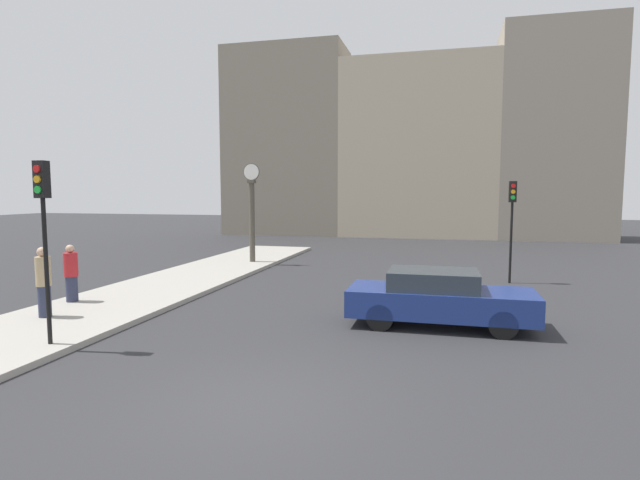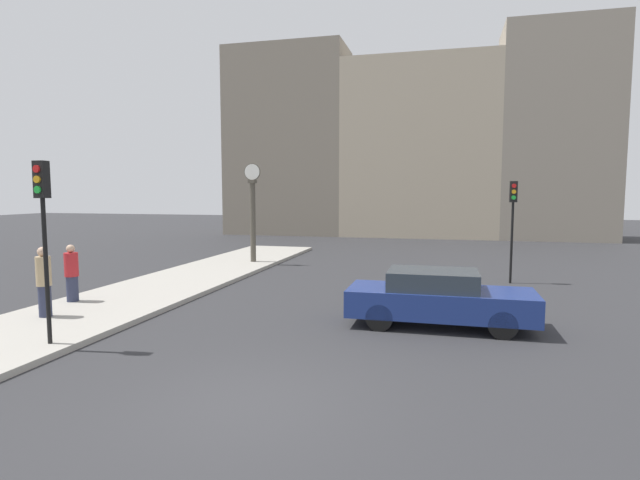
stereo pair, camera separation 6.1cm
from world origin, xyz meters
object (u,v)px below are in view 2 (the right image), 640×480
street_clock (253,211)px  pedestrian_tan_coat (44,282)px  pedestrian_red_top (72,273)px  sedan_car (438,298)px  traffic_light_far (513,210)px  traffic_light_near (43,214)px

street_clock → pedestrian_tan_coat: bearing=-97.0°
pedestrian_tan_coat → pedestrian_red_top: bearing=110.3°
sedan_car → traffic_light_far: size_ratio=1.21×
traffic_light_near → traffic_light_far: 14.88m
sedan_car → traffic_light_far: bearing=69.8°
street_clock → traffic_light_far: bearing=-10.8°
sedan_car → pedestrian_tan_coat: 9.99m
pedestrian_tan_coat → pedestrian_red_top: 1.81m
traffic_light_near → pedestrian_tan_coat: size_ratio=2.12×
traffic_light_near → pedestrian_red_top: (-2.49, 3.58, -1.91)m
traffic_light_far → pedestrian_tan_coat: 15.14m
sedan_car → pedestrian_tan_coat: pedestrian_tan_coat is taller
traffic_light_far → sedan_car: bearing=-110.2°
sedan_car → street_clock: bearing=133.8°
pedestrian_tan_coat → street_clock: bearing=83.0°
street_clock → pedestrian_tan_coat: (-1.34, -10.86, -1.40)m
traffic_light_far → pedestrian_tan_coat: size_ratio=2.07×
pedestrian_tan_coat → sedan_car: bearing=11.9°
pedestrian_tan_coat → pedestrian_red_top: pedestrian_tan_coat is taller
sedan_car → traffic_light_near: size_ratio=1.18×
traffic_light_far → street_clock: size_ratio=0.83×
street_clock → pedestrian_tan_coat: street_clock is taller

